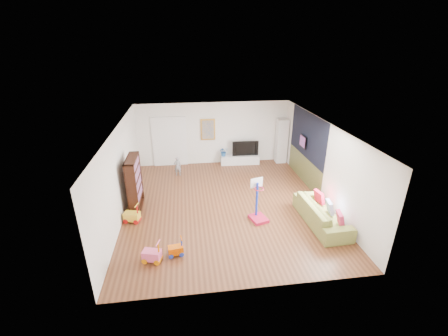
{
  "coord_description": "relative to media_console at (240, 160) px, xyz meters",
  "views": [
    {
      "loc": [
        -1.22,
        -8.67,
        5.08
      ],
      "look_at": [
        0.0,
        0.4,
        1.15
      ],
      "focal_mm": 24.0,
      "sensor_mm": 36.0,
      "label": 1
    }
  ],
  "objects": [
    {
      "name": "child",
      "position": [
        -2.72,
        -0.89,
        0.2
      ],
      "size": [
        0.3,
        0.21,
        0.79
      ],
      "primitive_type": "imported",
      "rotation": [
        0.0,
        0.0,
        3.2
      ],
      "color": "gray",
      "rests_on": "ground"
    },
    {
      "name": "wall_right",
      "position": [
        2.13,
        -3.45,
        1.15
      ],
      "size": [
        0.0,
        7.5,
        2.7
      ],
      "primitive_type": "cube",
      "color": "silver",
      "rests_on": "ground"
    },
    {
      "name": "olive_wainscot",
      "position": [
        2.11,
        -2.05,
        0.3
      ],
      "size": [
        0.01,
        3.2,
        1.0
      ],
      "primitive_type": "cube",
      "color": "brown",
      "rests_on": "wall_right"
    },
    {
      "name": "wall_left",
      "position": [
        -4.37,
        -3.45,
        1.15
      ],
      "size": [
        0.0,
        7.5,
        2.7
      ],
      "primitive_type": "cube",
      "color": "white",
      "rests_on": "ground"
    },
    {
      "name": "wall_back",
      "position": [
        -1.12,
        0.3,
        1.15
      ],
      "size": [
        6.5,
        0.0,
        2.7
      ],
      "primitive_type": "cube",
      "color": "silver",
      "rests_on": "ground"
    },
    {
      "name": "basketball_hoop",
      "position": [
        -0.26,
        -4.55,
        0.47
      ],
      "size": [
        0.6,
        0.67,
        1.34
      ],
      "primitive_type": "cube",
      "rotation": [
        0.0,
        0.0,
        0.29
      ],
      "color": "#B7163A",
      "rests_on": "ground"
    },
    {
      "name": "tall_cabinet",
      "position": [
        1.85,
        0.02,
        0.78
      ],
      "size": [
        0.46,
        0.46,
        1.95
      ],
      "primitive_type": "cube",
      "rotation": [
        0.0,
        0.0,
        -0.02
      ],
      "color": "silver",
      "rests_on": "ground"
    },
    {
      "name": "ride_on_orange",
      "position": [
        -2.74,
        -5.85,
        0.05
      ],
      "size": [
        0.41,
        0.28,
        0.5
      ],
      "primitive_type": "cube",
      "rotation": [
        0.0,
        0.0,
        0.13
      ],
      "color": "#D45200",
      "rests_on": "ground"
    },
    {
      "name": "floor",
      "position": [
        -1.12,
        -3.45,
        -0.2
      ],
      "size": [
        6.5,
        7.5,
        0.0
      ],
      "primitive_type": "cube",
      "color": "brown",
      "rests_on": "ground"
    },
    {
      "name": "pillow_right",
      "position": [
        1.74,
        -4.3,
        0.33
      ],
      "size": [
        0.18,
        0.42,
        0.41
      ],
      "primitive_type": "cube",
      "rotation": [
        0.0,
        0.0,
        0.19
      ],
      "color": "#B2102F",
      "rests_on": "sofa"
    },
    {
      "name": "ride_on_yellow",
      "position": [
        -4.06,
        -4.13,
        0.11
      ],
      "size": [
        0.51,
        0.4,
        0.61
      ],
      "primitive_type": "cube",
      "rotation": [
        0.0,
        0.0,
        -0.28
      ],
      "color": "yellow",
      "rests_on": "ground"
    },
    {
      "name": "sofa",
      "position": [
        1.56,
        -4.94,
        0.14
      ],
      "size": [
        0.98,
        2.31,
        0.67
      ],
      "primitive_type": "imported",
      "rotation": [
        0.0,
        0.0,
        1.61
      ],
      "color": "olive",
      "rests_on": "ground"
    },
    {
      "name": "bookshelf",
      "position": [
        -4.03,
        -3.29,
        0.68
      ],
      "size": [
        0.32,
        1.2,
        1.75
      ],
      "primitive_type": "cube",
      "rotation": [
        0.0,
        0.0,
        -0.01
      ],
      "color": "black",
      "rests_on": "ground"
    },
    {
      "name": "tv",
      "position": [
        0.23,
        0.06,
        0.53
      ],
      "size": [
        1.15,
        0.17,
        0.66
      ],
      "primitive_type": "imported",
      "rotation": [
        0.0,
        0.0,
        -0.02
      ],
      "color": "black",
      "rests_on": "media_console"
    },
    {
      "name": "ride_on_pink",
      "position": [
        -3.32,
        -6.01,
        0.1
      ],
      "size": [
        0.5,
        0.39,
        0.59
      ],
      "primitive_type": "cube",
      "rotation": [
        0.0,
        0.0,
        -0.28
      ],
      "color": "#F0588A",
      "rests_on": "ground"
    },
    {
      "name": "vase_plant",
      "position": [
        -0.72,
        0.03,
        0.4
      ],
      "size": [
        0.44,
        0.41,
        0.41
      ],
      "primitive_type": "imported",
      "rotation": [
        0.0,
        0.0,
        0.26
      ],
      "color": "#24599B",
      "rests_on": "media_console"
    },
    {
      "name": "painting_back",
      "position": [
        -1.37,
        0.26,
        1.35
      ],
      "size": [
        0.62,
        0.06,
        0.92
      ],
      "primitive_type": "cube",
      "color": "gold",
      "rests_on": "wall_back"
    },
    {
      "name": "pillow_left",
      "position": [
        1.79,
        -5.58,
        0.33
      ],
      "size": [
        0.19,
        0.42,
        0.41
      ],
      "primitive_type": "cube",
      "rotation": [
        0.0,
        0.0,
        -0.21
      ],
      "color": "#B2254C",
      "rests_on": "sofa"
    },
    {
      "name": "wall_front",
      "position": [
        -1.12,
        -7.2,
        1.15
      ],
      "size": [
        6.5,
        0.0,
        2.7
      ],
      "primitive_type": "cube",
      "color": "silver",
      "rests_on": "ground"
    },
    {
      "name": "artwork_right",
      "position": [
        2.05,
        -1.85,
        1.35
      ],
      "size": [
        0.04,
        0.56,
        0.46
      ],
      "primitive_type": "cube",
      "color": "#7F3F8C",
      "rests_on": "wall_right"
    },
    {
      "name": "pillow_center",
      "position": [
        1.79,
        -4.93,
        0.33
      ],
      "size": [
        0.16,
        0.4,
        0.39
      ],
      "primitive_type": "cube",
      "rotation": [
        0.0,
        0.0,
        -0.15
      ],
      "color": "silver",
      "rests_on": "sofa"
    },
    {
      "name": "doorway",
      "position": [
        -3.02,
        0.26,
        0.85
      ],
      "size": [
        1.45,
        0.06,
        2.1
      ],
      "primitive_type": "cube",
      "color": "white",
      "rests_on": "ground"
    },
    {
      "name": "ceiling",
      "position": [
        -1.12,
        -3.45,
        2.5
      ],
      "size": [
        6.5,
        7.5,
        0.0
      ],
      "primitive_type": "cube",
      "color": "white",
      "rests_on": "ground"
    },
    {
      "name": "navy_accent",
      "position": [
        2.11,
        -2.05,
        1.65
      ],
      "size": [
        0.01,
        3.2,
        1.7
      ],
      "primitive_type": "cube",
      "color": "black",
      "rests_on": "wall_right"
    },
    {
      "name": "media_console",
      "position": [
        0.0,
        0.0,
        0.0
      ],
      "size": [
        1.71,
        0.5,
        0.39
      ],
      "primitive_type": "cube",
      "rotation": [
        0.0,
        0.0,
        -0.04
      ],
      "color": "silver",
      "rests_on": "ground"
    }
  ]
}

